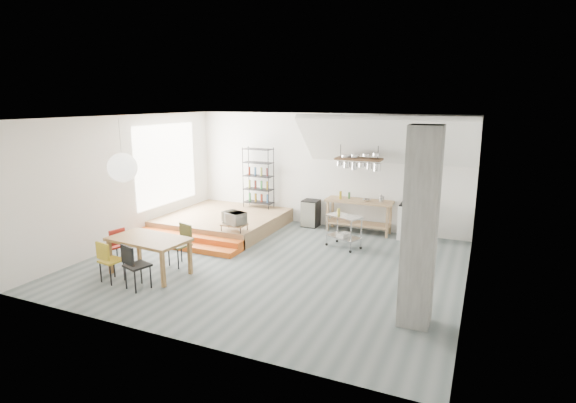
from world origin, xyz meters
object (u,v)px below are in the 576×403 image
at_px(stove, 411,221).
at_px(rolling_cart, 344,227).
at_px(dining_table, 149,242).
at_px(mini_fridge, 311,213).

bearing_deg(stove, rolling_cart, -134.21).
bearing_deg(rolling_cart, stove, 68.72).
xyz_separation_m(dining_table, rolling_cart, (3.19, 3.28, -0.17)).
bearing_deg(stove, dining_table, -134.17).
relative_size(stove, dining_table, 0.69).
relative_size(stove, rolling_cart, 1.27).
xyz_separation_m(stove, rolling_cart, (-1.39, -1.42, 0.05)).
distance_m(dining_table, mini_fridge, 5.07).
height_order(dining_table, mini_fridge, dining_table).
bearing_deg(mini_fridge, stove, -0.89).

